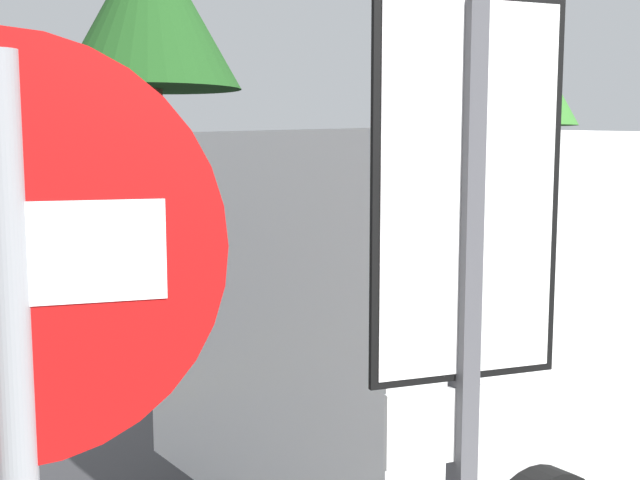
{
  "coord_description": "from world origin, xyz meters",
  "views": [
    {
      "loc": [
        -1.45,
        -6.11,
        2.15
      ],
      "look_at": [
        2.67,
        0.45,
        1.18
      ],
      "focal_mm": 43.62,
      "sensor_mm": 36.0,
      "label": 1
    }
  ],
  "objects_px": {
    "white_van": "(582,277)",
    "tree_left_verge": "(150,10)",
    "stop_sign": "(18,457)",
    "tree_centre_verge": "(516,71)",
    "car_black_far_lane": "(316,239)",
    "speed_limit_sign": "(466,292)"
  },
  "relations": [
    {
      "from": "stop_sign",
      "to": "tree_left_verge",
      "type": "distance_m",
      "value": 11.79
    },
    {
      "from": "stop_sign",
      "to": "tree_centre_verge",
      "type": "distance_m",
      "value": 18.06
    },
    {
      "from": "white_van",
      "to": "car_black_far_lane",
      "type": "height_order",
      "value": "white_van"
    },
    {
      "from": "car_black_far_lane",
      "to": "tree_left_verge",
      "type": "xyz_separation_m",
      "value": [
        -1.23,
        2.97,
        3.41
      ]
    },
    {
      "from": "car_black_far_lane",
      "to": "tree_centre_verge",
      "type": "height_order",
      "value": "tree_centre_verge"
    },
    {
      "from": "tree_left_verge",
      "to": "tree_centre_verge",
      "type": "relative_size",
      "value": 1.08
    },
    {
      "from": "white_van",
      "to": "tree_left_verge",
      "type": "distance_m",
      "value": 9.21
    },
    {
      "from": "speed_limit_sign",
      "to": "white_van",
      "type": "xyz_separation_m",
      "value": [
        2.8,
        1.9,
        -0.5
      ]
    },
    {
      "from": "tree_left_verge",
      "to": "tree_centre_verge",
      "type": "height_order",
      "value": "tree_left_verge"
    },
    {
      "from": "car_black_far_lane",
      "to": "tree_left_verge",
      "type": "relative_size",
      "value": 0.82
    },
    {
      "from": "stop_sign",
      "to": "tree_centre_verge",
      "type": "xyz_separation_m",
      "value": [
        13.47,
        11.82,
        2.22
      ]
    },
    {
      "from": "speed_limit_sign",
      "to": "tree_left_verge",
      "type": "bearing_deg",
      "value": 73.95
    },
    {
      "from": "tree_left_verge",
      "to": "white_van",
      "type": "bearing_deg",
      "value": -91.68
    },
    {
      "from": "tree_left_verge",
      "to": "stop_sign",
      "type": "bearing_deg",
      "value": -111.35
    },
    {
      "from": "stop_sign",
      "to": "speed_limit_sign",
      "type": "xyz_separation_m",
      "value": [
        1.13,
        0.09,
        0.17
      ]
    },
    {
      "from": "stop_sign",
      "to": "car_black_far_lane",
      "type": "distance_m",
      "value": 9.47
    },
    {
      "from": "white_van",
      "to": "car_black_far_lane",
      "type": "distance_m",
      "value": 5.96
    },
    {
      "from": "stop_sign",
      "to": "tree_left_verge",
      "type": "xyz_separation_m",
      "value": [
        4.18,
        10.7,
        2.64
      ]
    },
    {
      "from": "stop_sign",
      "to": "tree_centre_verge",
      "type": "height_order",
      "value": "tree_centre_verge"
    },
    {
      "from": "speed_limit_sign",
      "to": "car_black_far_lane",
      "type": "height_order",
      "value": "speed_limit_sign"
    },
    {
      "from": "speed_limit_sign",
      "to": "car_black_far_lane",
      "type": "distance_m",
      "value": 8.82
    },
    {
      "from": "speed_limit_sign",
      "to": "white_van",
      "type": "height_order",
      "value": "speed_limit_sign"
    }
  ]
}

